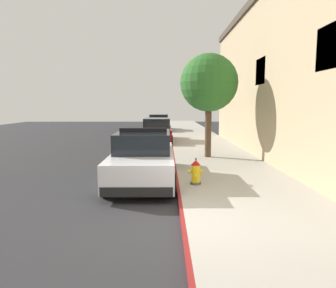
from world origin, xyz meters
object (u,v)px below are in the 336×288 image
parked_car_silver_ahead (157,131)px  parked_car_dark_far (159,123)px  street_tree (209,83)px  police_cruiser (143,158)px  fire_hydrant (196,172)px

parked_car_silver_ahead → parked_car_dark_far: (-0.08, 8.73, 0.00)m
parked_car_dark_far → street_tree: street_tree is taller
parked_car_silver_ahead → street_tree: 7.36m
police_cruiser → street_tree: bearing=56.7°
parked_car_silver_ahead → parked_car_dark_far: 8.73m
parked_car_silver_ahead → street_tree: bearing=-69.4°
fire_hydrant → street_tree: size_ratio=0.17×
police_cruiser → street_tree: size_ratio=1.09×
parked_car_silver_ahead → street_tree: street_tree is taller
parked_car_silver_ahead → parked_car_dark_far: size_ratio=1.00×
police_cruiser → fire_hydrant: size_ratio=6.37×
police_cruiser → street_tree: (2.55, 3.89, 2.58)m
street_tree → parked_car_dark_far: bearing=99.3°
parked_car_dark_far → street_tree: size_ratio=1.09×
parked_car_silver_ahead → fire_hydrant: bearing=-82.8°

